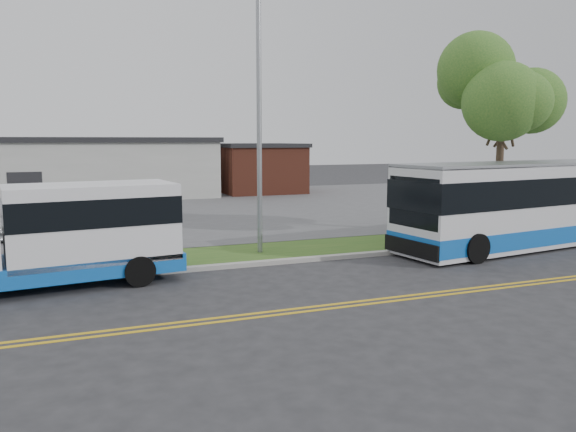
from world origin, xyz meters
name	(u,v)px	position (x,y,z in m)	size (l,w,h in m)	color
ground	(195,279)	(0.00, 0.00, 0.00)	(140.00, 140.00, 0.00)	#28282B
lane_line_north	(229,317)	(0.00, -3.85, 0.01)	(70.00, 0.12, 0.01)	gold
lane_line_south	(232,320)	(0.00, -4.15, 0.01)	(70.00, 0.12, 0.01)	gold
curb	(188,269)	(0.00, 1.10, 0.07)	(80.00, 0.30, 0.15)	#9E9B93
verge	(177,259)	(0.00, 2.90, 0.05)	(80.00, 3.30, 0.10)	#29551C
parking_lot	(134,211)	(0.00, 17.00, 0.05)	(80.00, 25.00, 0.10)	#4C4C4F
commercial_building	(29,168)	(-6.00, 27.00, 2.18)	(25.40, 10.40, 4.35)	#9E9E99
brick_wing	(257,168)	(10.50, 26.00, 1.96)	(6.30, 7.30, 3.90)	brown
tree_east	(503,92)	(14.00, 3.00, 6.20)	(5.20, 5.20, 8.33)	#3A2D1F
streetlight_near	(260,109)	(3.00, 2.73, 5.23)	(0.35, 1.53, 9.50)	gray
shuttle_bus	(65,232)	(-3.56, 0.69, 1.55)	(7.81, 3.37, 2.90)	#1056B4
transit_bus	(528,204)	(13.37, 0.60, 1.68)	(12.22, 4.32, 3.32)	silver
parked_car_a	(137,200)	(-0.03, 14.81, 0.92)	(1.73, 4.96, 1.64)	silver
grocery_bag_right	(2,271)	(-5.42, 2.15, 0.26)	(0.32, 0.32, 0.32)	white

